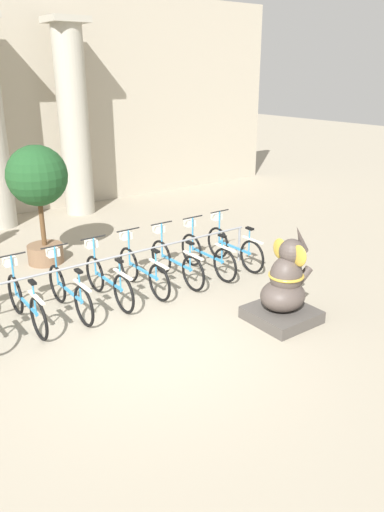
{
  "coord_description": "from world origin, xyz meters",
  "views": [
    {
      "loc": [
        -3.46,
        -5.58,
        3.9
      ],
      "look_at": [
        1.13,
        0.63,
        1.0
      ],
      "focal_mm": 35.0,
      "sensor_mm": 36.0,
      "label": 1
    }
  ],
  "objects": [
    {
      "name": "ground_plane",
      "position": [
        0.0,
        0.0,
        0.0
      ],
      "size": [
        60.0,
        60.0,
        0.0
      ],
      "primitive_type": "plane",
      "color": "#9E937F"
    },
    {
      "name": "column_right",
      "position": [
        2.26,
        7.6,
        2.62
      ],
      "size": [
        1.01,
        1.01,
        5.16
      ],
      "color": "#ADA899",
      "rests_on": "ground_plane"
    },
    {
      "name": "bike_rack",
      "position": [
        0.15,
        1.95,
        0.65
      ],
      "size": [
        6.51,
        0.05,
        0.77
      ],
      "color": "gray",
      "rests_on": "ground_plane"
    },
    {
      "name": "bicycle_2",
      "position": [
        -1.32,
        1.81,
        0.42
      ],
      "size": [
        0.48,
        1.78,
        1.08
      ],
      "color": "black",
      "rests_on": "ground_plane"
    },
    {
      "name": "bicycle_3",
      "position": [
        -0.59,
        1.81,
        0.42
      ],
      "size": [
        0.48,
        1.78,
        1.08
      ],
      "color": "black",
      "rests_on": "ground_plane"
    },
    {
      "name": "bicycle_4",
      "position": [
        0.15,
        1.84,
        0.42
      ],
      "size": [
        0.48,
        1.78,
        1.08
      ],
      "color": "black",
      "rests_on": "ground_plane"
    },
    {
      "name": "bicycle_5",
      "position": [
        0.89,
        1.87,
        0.42
      ],
      "size": [
        0.48,
        1.78,
        1.08
      ],
      "color": "black",
      "rests_on": "ground_plane"
    },
    {
      "name": "bicycle_6",
      "position": [
        1.63,
        1.86,
        0.42
      ],
      "size": [
        0.48,
        1.78,
        1.08
      ],
      "color": "black",
      "rests_on": "ground_plane"
    },
    {
      "name": "bicycle_7",
      "position": [
        2.37,
        1.83,
        0.42
      ],
      "size": [
        0.48,
        1.78,
        1.08
      ],
      "color": "black",
      "rests_on": "ground_plane"
    },
    {
      "name": "bicycle_8",
      "position": [
        3.11,
        1.86,
        0.42
      ],
      "size": [
        0.48,
        1.78,
        1.08
      ],
      "color": "black",
      "rests_on": "ground_plane"
    },
    {
      "name": "elephant_statue",
      "position": [
        2.13,
        -0.54,
        0.54
      ],
      "size": [
        1.0,
        1.0,
        1.62
      ],
      "color": "#4C4742",
      "rests_on": "ground_plane"
    },
    {
      "name": "potted_tree",
      "position": [
        -0.04,
        4.32,
        1.7
      ],
      "size": [
        1.23,
        1.23,
        2.5
      ],
      "color": "brown",
      "rests_on": "ground_plane"
    }
  ]
}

